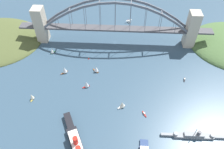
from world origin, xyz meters
name	(u,v)px	position (x,y,z in m)	size (l,w,h in m)	color
ground_plane	(115,42)	(0.00, 0.00, 0.00)	(1400.00, 1400.00, 0.00)	#334C60
harbor_arch_bridge	(115,26)	(0.00, 0.00, 28.85)	(288.50, 18.68, 71.28)	#BCB29E
naval_cruiser	(194,135)	(-90.76, 159.65, 2.44)	(68.42, 6.71, 15.60)	gray
seaplane_taxiing_near_bridge	(129,21)	(-21.85, -58.88, 2.25)	(11.09, 8.61, 5.14)	#B7B7B2
small_boat_0	(32,97)	(94.24, 119.66, 4.18)	(4.87, 8.19, 9.05)	gold
small_boat_1	(65,70)	(64.30, 72.28, 4.86)	(9.80, 9.11, 10.39)	brown
small_boat_2	(52,51)	(91.64, 32.48, 4.07)	(6.34, 7.96, 8.77)	#2D6B3D
small_boat_3	(184,80)	(-95.21, 77.15, 0.80)	(2.99, 7.89, 2.28)	black
small_boat_5	(122,105)	(-14.53, 125.36, 4.49)	(9.23, 7.64, 9.74)	silver
small_boat_6	(144,114)	(-39.97, 134.33, 0.79)	(4.91, 8.37, 2.22)	#B2231E
small_boat_7	(96,69)	(22.22, 67.98, 4.62)	(9.31, 9.01, 10.01)	brown
small_boat_8	(87,84)	(31.23, 96.20, 4.72)	(9.30, 7.34, 10.08)	#B2231E
channel_marker_buoy	(89,58)	(36.21, 42.69, 1.12)	(2.20, 2.20, 2.75)	red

